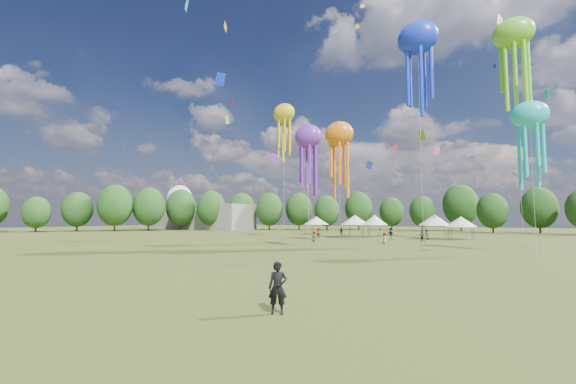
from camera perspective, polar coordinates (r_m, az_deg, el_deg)
The scene contains 10 objects.
ground at distance 21.55m, azimuth -19.10°, elevation -13.34°, with size 300.00×300.00×0.00m, color #384416.
observer_main at distance 13.48m, azimuth -1.65°, elevation -15.09°, with size 0.69×0.45×1.89m, color black.
spectator_near at distance 53.87m, azimuth 4.22°, elevation -7.18°, with size 0.75×0.58×1.53m, color gray.
spectators_far at distance 62.80m, azimuth 15.73°, elevation -6.52°, with size 19.67×23.28×1.88m.
festival_tents at distance 71.00m, azimuth 14.36°, elevation -4.44°, with size 35.73×11.72×4.23m.
show_kites at distance 55.25m, azimuth 18.64°, elevation 14.98°, with size 40.51×24.92×32.27m.
small_kites at distance 64.45m, azimuth 14.69°, elevation 20.09°, with size 62.96×64.34×45.03m.
treeline at distance 78.75m, azimuth 16.79°, elevation -1.90°, with size 201.57×95.24×13.43m.
hangar at distance 123.02m, azimuth -14.26°, elevation -3.94°, with size 40.00×12.00×8.00m, color gray.
radome at distance 139.01m, azimuth -17.02°, elevation -1.44°, with size 9.00×9.00×16.00m.
Camera 1 is at (16.43, -13.51, 3.47)m, focal length 22.16 mm.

